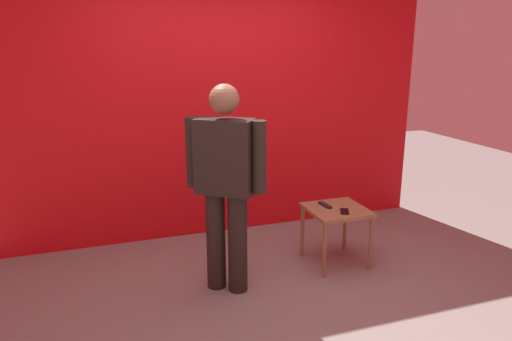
{
  "coord_description": "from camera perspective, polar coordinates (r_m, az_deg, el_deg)",
  "views": [
    {
      "loc": [
        -1.17,
        -2.9,
        1.92
      ],
      "look_at": [
        0.01,
        0.55,
        0.93
      ],
      "focal_mm": 32.61,
      "sensor_mm": 36.0,
      "label": 1
    }
  ],
  "objects": [
    {
      "name": "back_wall_red",
      "position": [
        4.74,
        -4.61,
        9.8
      ],
      "size": [
        4.47,
        0.12,
        2.97
      ],
      "primitive_type": "cube",
      "color": "red",
      "rests_on": "ground_plane"
    },
    {
      "name": "side_table",
      "position": [
        4.22,
        9.84,
        -5.6
      ],
      "size": [
        0.51,
        0.51,
        0.52
      ],
      "color": "olive",
      "rests_on": "ground_plane"
    },
    {
      "name": "standing_person",
      "position": [
        3.57,
        -3.74,
        -1.08
      ],
      "size": [
        0.58,
        0.48,
        1.65
      ],
      "color": "black",
      "rests_on": "ground_plane"
    },
    {
      "name": "cell_phone",
      "position": [
        4.11,
        10.8,
        -4.95
      ],
      "size": [
        0.13,
        0.16,
        0.01
      ],
      "primitive_type": "cube",
      "rotation": [
        0.0,
        0.0,
        -0.45
      ],
      "color": "black",
      "rests_on": "side_table"
    },
    {
      "name": "ground_plane",
      "position": [
        3.67,
        2.69,
        -16.43
      ],
      "size": [
        12.0,
        12.0,
        0.0
      ],
      "primitive_type": "plane",
      "color": "gray"
    },
    {
      "name": "tv_remote",
      "position": [
        4.23,
        8.48,
        -4.21
      ],
      "size": [
        0.06,
        0.17,
        0.02
      ],
      "primitive_type": "cube",
      "rotation": [
        0.0,
        0.0,
        0.08
      ],
      "color": "black",
      "rests_on": "side_table"
    }
  ]
}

